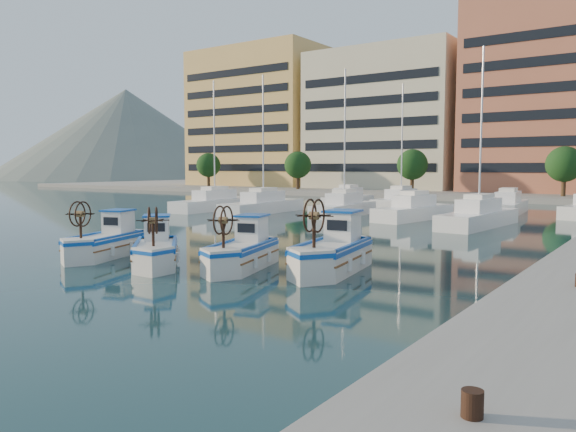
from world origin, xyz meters
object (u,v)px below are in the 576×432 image
(fishing_boat_c, at_px, (243,250))
(fishing_boat_d, at_px, (333,251))
(fishing_boat_b, at_px, (156,248))
(fishing_boat_a, at_px, (106,241))

(fishing_boat_c, xyz_separation_m, fishing_boat_d, (3.16, 1.45, 0.08))
(fishing_boat_c, distance_m, fishing_boat_d, 3.48)
(fishing_boat_b, bearing_deg, fishing_boat_d, -21.04)
(fishing_boat_c, relative_size, fishing_boat_d, 0.90)
(fishing_boat_d, bearing_deg, fishing_boat_a, -175.15)
(fishing_boat_a, relative_size, fishing_boat_d, 0.90)
(fishing_boat_b, height_order, fishing_boat_c, fishing_boat_c)
(fishing_boat_a, xyz_separation_m, fishing_boat_b, (3.36, -0.20, -0.02))
(fishing_boat_c, bearing_deg, fishing_boat_d, 7.99)
(fishing_boat_b, xyz_separation_m, fishing_boat_d, (6.43, 2.87, 0.10))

